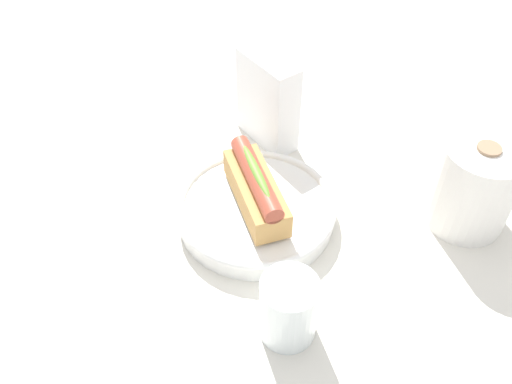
% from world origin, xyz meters
% --- Properties ---
extents(ground_plane, '(2.40, 2.40, 0.00)m').
position_xyz_m(ground_plane, '(0.00, 0.00, 0.00)').
color(ground_plane, silver).
extents(serving_bowl, '(0.23, 0.23, 0.03)m').
position_xyz_m(serving_bowl, '(-0.01, -0.02, 0.02)').
color(serving_bowl, white).
rests_on(serving_bowl, ground_plane).
extents(hotdog_front, '(0.15, 0.05, 0.06)m').
position_xyz_m(hotdog_front, '(-0.01, -0.02, 0.06)').
color(hotdog_front, tan).
rests_on(hotdog_front, serving_bowl).
extents(water_glass, '(0.07, 0.07, 0.09)m').
position_xyz_m(water_glass, '(0.17, -0.04, 0.04)').
color(water_glass, white).
rests_on(water_glass, ground_plane).
extents(paper_towel_roll, '(0.11, 0.11, 0.13)m').
position_xyz_m(paper_towel_roll, '(0.08, 0.26, 0.07)').
color(paper_towel_roll, white).
rests_on(paper_towel_roll, ground_plane).
extents(napkin_box, '(0.12, 0.07, 0.15)m').
position_xyz_m(napkin_box, '(-0.18, 0.06, 0.07)').
color(napkin_box, white).
rests_on(napkin_box, ground_plane).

